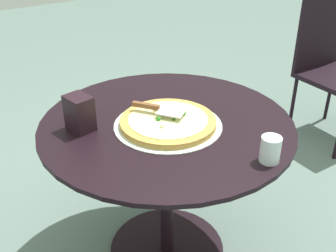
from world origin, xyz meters
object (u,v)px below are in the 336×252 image
Objects in this scene: patio_table at (167,159)px; patio_chair_corner at (333,61)px; drinking_cup at (270,149)px; pizza_server at (158,108)px; pizza_on_tray at (168,122)px; napkin_dispenser at (80,113)px.

patio_chair_corner reaches higher than patio_table.
drinking_cup is (0.41, 0.13, 0.22)m from patio_table.
pizza_server reaches higher than patio_table.
drinking_cup is at bearing 20.44° from pizza_on_tray.
patio_table is 2.39× the size of pizza_on_tray.
drinking_cup is 1.56m from patio_chair_corner.
patio_chair_corner is at bearing 100.99° from pizza_server.
napkin_dispenser is 1.81m from patio_chair_corner.
pizza_server is at bearing -79.01° from patio_chair_corner.
pizza_on_tray is 0.33m from napkin_dispenser.
pizza_on_tray is (0.03, -0.01, 0.19)m from patio_table.
pizza_server is (-0.03, -0.02, 0.22)m from patio_table.
napkin_dispenser is at bearing -110.31° from pizza_server.
pizza_server is at bearing -170.17° from pizza_on_tray.
patio_table is 0.23m from pizza_server.
patio_table is at bearing -162.19° from drinking_cup.
patio_chair_corner is at bearing 118.46° from drinking_cup.
drinking_cup is at bearing -152.81° from napkin_dispenser.
pizza_server is at bearing -160.85° from drinking_cup.
patio_table is 1.09× the size of patio_chair_corner.
patio_table is at bearing 156.44° from pizza_on_tray.
patio_chair_corner is at bearing 103.11° from pizza_on_tray.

